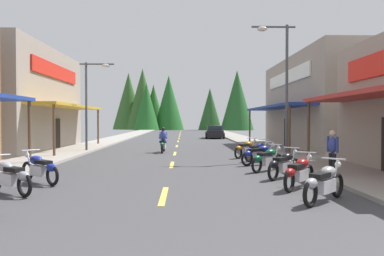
% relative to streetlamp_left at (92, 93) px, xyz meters
% --- Properties ---
extents(ground, '(10.30, 90.34, 0.10)m').
position_rel_streetlamp_left_xyz_m(ground, '(5.20, 8.81, -3.74)').
color(ground, '#424244').
extents(sidewalk_left, '(2.76, 90.34, 0.12)m').
position_rel_streetlamp_left_xyz_m(sidewalk_left, '(-1.33, 8.81, -3.63)').
color(sidewalk_left, '#9E9991').
rests_on(sidewalk_left, ground).
extents(sidewalk_right, '(2.76, 90.34, 0.12)m').
position_rel_streetlamp_left_xyz_m(sidewalk_right, '(11.73, 8.81, -3.63)').
color(sidewalk_right, gray).
rests_on(sidewalk_right, ground).
extents(centerline_dashes, '(0.16, 66.35, 0.01)m').
position_rel_streetlamp_left_xyz_m(centerline_dashes, '(5.20, 13.37, -3.69)').
color(centerline_dashes, '#E0C64C').
rests_on(centerline_dashes, ground).
extents(storefront_right_far, '(10.65, 13.97, 6.43)m').
position_rel_streetlamp_left_xyz_m(storefront_right_far, '(17.51, 2.97, -0.48)').
color(storefront_right_far, gray).
rests_on(storefront_right_far, ground).
extents(streetlamp_left, '(2.13, 0.30, 5.58)m').
position_rel_streetlamp_left_xyz_m(streetlamp_left, '(0.00, 0.00, 0.00)').
color(streetlamp_left, '#474C51').
rests_on(streetlamp_left, ground).
extents(streetlamp_right, '(2.13, 0.30, 6.62)m').
position_rel_streetlamp_left_xyz_m(streetlamp_right, '(10.44, -5.29, 0.58)').
color(streetlamp_right, '#474C51').
rests_on(streetlamp_right, ground).
extents(motorcycle_parked_right_0, '(1.58, 1.59, 1.04)m').
position_rel_streetlamp_left_xyz_m(motorcycle_parked_right_0, '(9.11, -14.45, -3.21)').
color(motorcycle_parked_right_0, black).
rests_on(motorcycle_parked_right_0, ground).
extents(motorcycle_parked_right_1, '(1.42, 1.73, 1.04)m').
position_rel_streetlamp_left_xyz_m(motorcycle_parked_right_1, '(9.06, -12.66, -3.21)').
color(motorcycle_parked_right_1, black).
rests_on(motorcycle_parked_right_1, ground).
extents(motorcycle_parked_right_2, '(1.54, 1.62, 1.04)m').
position_rel_streetlamp_left_xyz_m(motorcycle_parked_right_2, '(9.14, -10.75, -3.21)').
color(motorcycle_parked_right_2, black).
rests_on(motorcycle_parked_right_2, ground).
extents(motorcycle_parked_right_3, '(1.60, 1.57, 1.04)m').
position_rel_streetlamp_left_xyz_m(motorcycle_parked_right_3, '(8.97, -9.01, -3.21)').
color(motorcycle_parked_right_3, black).
rests_on(motorcycle_parked_right_3, ground).
extents(motorcycle_parked_right_4, '(1.90, 1.16, 1.04)m').
position_rel_streetlamp_left_xyz_m(motorcycle_parked_right_4, '(9.08, -7.03, -3.21)').
color(motorcycle_parked_right_4, black).
rests_on(motorcycle_parked_right_4, ground).
extents(motorcycle_parked_right_5, '(1.60, 1.57, 1.04)m').
position_rel_streetlamp_left_xyz_m(motorcycle_parked_right_5, '(9.33, -5.29, -3.21)').
color(motorcycle_parked_right_5, black).
rests_on(motorcycle_parked_right_5, ground).
extents(motorcycle_parked_right_6, '(1.55, 1.61, 1.04)m').
position_rel_streetlamp_left_xyz_m(motorcycle_parked_right_6, '(9.02, -3.83, -3.21)').
color(motorcycle_parked_right_6, black).
rests_on(motorcycle_parked_right_6, ground).
extents(motorcycle_parked_left_2, '(1.77, 1.37, 1.04)m').
position_rel_streetlamp_left_xyz_m(motorcycle_parked_left_2, '(1.06, -13.26, -3.21)').
color(motorcycle_parked_left_2, black).
rests_on(motorcycle_parked_left_2, ground).
extents(motorcycle_parked_left_3, '(1.70, 1.45, 1.04)m').
position_rel_streetlamp_left_xyz_m(motorcycle_parked_left_3, '(1.21, -11.57, -3.21)').
color(motorcycle_parked_left_3, black).
rests_on(motorcycle_parked_left_3, ground).
extents(rider_cruising_lead, '(0.60, 2.14, 1.57)m').
position_rel_streetlamp_left_xyz_m(rider_cruising_lead, '(4.46, -0.53, -3.04)').
color(rider_cruising_lead, black).
rests_on(rider_cruising_lead, ground).
extents(pedestrian_by_shop, '(0.35, 0.55, 1.63)m').
position_rel_streetlamp_left_xyz_m(pedestrian_by_shop, '(10.96, -10.38, -2.75)').
color(pedestrian_by_shop, black).
rests_on(pedestrian_by_shop, ground).
extents(parked_car_curbside, '(2.26, 4.40, 1.40)m').
position_rel_streetlamp_left_xyz_m(parked_car_curbside, '(9.15, 17.49, -3.01)').
color(parked_car_curbside, black).
rests_on(parked_car_curbside, ground).
extents(treeline_backdrop, '(29.64, 14.20, 13.06)m').
position_rel_streetlamp_left_xyz_m(treeline_backdrop, '(1.90, 54.96, 2.09)').
color(treeline_backdrop, '#1F5E23').
rests_on(treeline_backdrop, ground).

